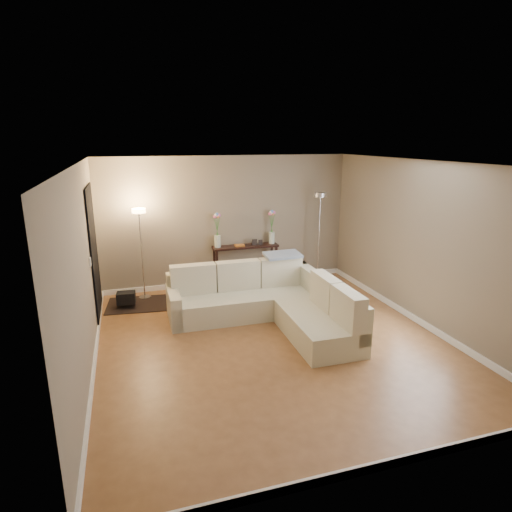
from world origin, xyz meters
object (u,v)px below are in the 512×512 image
object	(u,v)px
floor_lamp_lit	(140,236)
console_table	(241,263)
floor_lamp_unlit	(320,220)
sectional_sofa	(269,302)

from	to	relation	value
floor_lamp_lit	console_table	bearing A→B (deg)	6.93
console_table	floor_lamp_unlit	bearing A→B (deg)	-10.51
console_table	floor_lamp_unlit	xyz separation A→B (m)	(1.58, -0.29, 0.86)
sectional_sofa	floor_lamp_lit	world-z (taller)	floor_lamp_lit
console_table	floor_lamp_unlit	world-z (taller)	floor_lamp_unlit
sectional_sofa	floor_lamp_unlit	xyz separation A→B (m)	(1.62, 1.63, 0.99)
sectional_sofa	floor_lamp_lit	bearing A→B (deg)	138.71
floor_lamp_lit	sectional_sofa	bearing A→B (deg)	-41.29
console_table	floor_lamp_unlit	size ratio (longest dim) A/B	0.72
sectional_sofa	console_table	world-z (taller)	sectional_sofa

